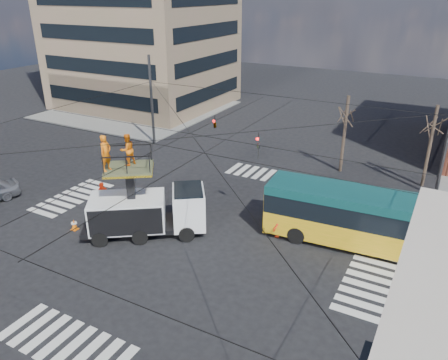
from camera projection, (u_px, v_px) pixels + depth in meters
The scene contains 11 objects.
ground at pixel (196, 232), 25.75m from camera, with size 120.00×120.00×0.00m, color black.
sidewalk_nw at pixel (139, 109), 51.80m from camera, with size 18.00×18.00×0.12m, color slate.
crosswalks at pixel (196, 232), 25.74m from camera, with size 22.40×22.40×0.02m, color silver, non-canonical shape.
overhead_network at pixel (197, 162), 24.38m from camera, with size 24.24×24.24×8.00m.
tree_a at pixel (347, 114), 32.58m from camera, with size 2.00×2.00×6.00m.
tree_b at pixel (434, 125), 29.96m from camera, with size 2.00×2.00×6.00m.
utility_truck at pixel (146, 202), 24.89m from camera, with size 7.06×5.88×6.19m.
city_bus at pixel (387, 223), 23.26m from camera, with size 13.30×3.55×3.20m.
traffic_cone at pixel (74, 224), 25.93m from camera, with size 0.36×0.36×0.67m, color #DD6209.
worker_ground at pixel (102, 195), 28.24m from camera, with size 1.08×0.45×1.84m, color #FF3710.
flagger at pixel (278, 222), 24.98m from camera, with size 1.23×0.70×1.90m, color red.
Camera 1 is at (12.10, -18.85, 13.17)m, focal length 35.00 mm.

